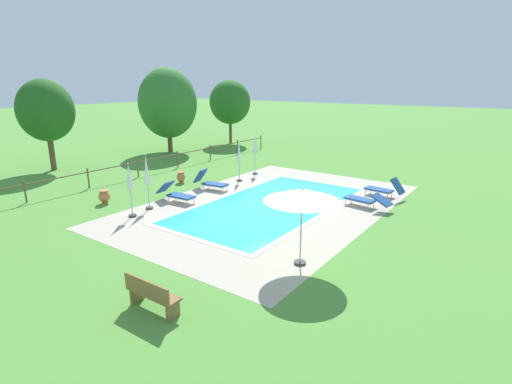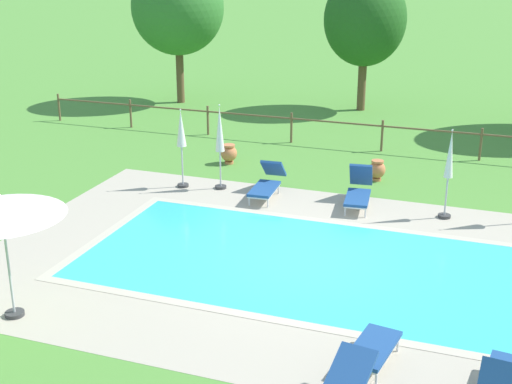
{
  "view_description": "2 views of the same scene",
  "coord_description": "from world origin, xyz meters",
  "px_view_note": "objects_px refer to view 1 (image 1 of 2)",
  "views": [
    {
      "loc": [
        -14.07,
        -9.21,
        5.35
      ],
      "look_at": [
        -0.44,
        0.5,
        0.6
      ],
      "focal_mm": 27.48,
      "sensor_mm": 36.0,
      "label": 1
    },
    {
      "loc": [
        3.7,
        -13.46,
        6.6
      ],
      "look_at": [
        -1.97,
        2.38,
        0.61
      ],
      "focal_mm": 49.71,
      "sensor_mm": 36.0,
      "label": 2
    }
  ],
  "objects_px": {
    "sun_lounger_north_end": "(384,189)",
    "patio_umbrella_closed_row_west": "(239,156)",
    "patio_umbrella_closed_row_mid_west": "(255,147)",
    "patio_umbrella_closed_row_mid_east": "(129,181)",
    "patio_umbrella_closed_row_centre": "(147,174)",
    "terracotta_urn_near_fence": "(104,196)",
    "sun_lounger_north_near_steps": "(211,182)",
    "sun_lounger_north_far": "(176,194)",
    "wooden_bench_lawn_side": "(151,294)",
    "sun_lounger_north_mid": "(366,200)",
    "terracotta_urn_by_tree": "(181,177)",
    "patio_umbrella_open_foreground": "(302,195)",
    "tree_east_mid": "(46,111)",
    "tree_far_west": "(168,103)",
    "tree_west_mid": "(230,102)"
  },
  "relations": [
    {
      "from": "sun_lounger_north_end",
      "to": "patio_umbrella_closed_row_west",
      "type": "bearing_deg",
      "value": 101.84
    },
    {
      "from": "sun_lounger_north_mid",
      "to": "patio_umbrella_closed_row_mid_west",
      "type": "height_order",
      "value": "patio_umbrella_closed_row_mid_west"
    },
    {
      "from": "tree_far_west",
      "to": "patio_umbrella_open_foreground",
      "type": "bearing_deg",
      "value": -122.26
    },
    {
      "from": "wooden_bench_lawn_side",
      "to": "terracotta_urn_by_tree",
      "type": "distance_m",
      "value": 12.48
    },
    {
      "from": "patio_umbrella_closed_row_centre",
      "to": "sun_lounger_north_near_steps",
      "type": "bearing_deg",
      "value": -0.71
    },
    {
      "from": "tree_west_mid",
      "to": "sun_lounger_north_near_steps",
      "type": "bearing_deg",
      "value": -144.67
    },
    {
      "from": "patio_umbrella_open_foreground",
      "to": "terracotta_urn_by_tree",
      "type": "distance_m",
      "value": 11.4
    },
    {
      "from": "wooden_bench_lawn_side",
      "to": "patio_umbrella_closed_row_mid_east",
      "type": "bearing_deg",
      "value": 55.97
    },
    {
      "from": "patio_umbrella_closed_row_centre",
      "to": "tree_east_mid",
      "type": "height_order",
      "value": "tree_east_mid"
    },
    {
      "from": "patio_umbrella_closed_row_centre",
      "to": "wooden_bench_lawn_side",
      "type": "distance_m",
      "value": 8.2
    },
    {
      "from": "sun_lounger_north_near_steps",
      "to": "tree_east_mid",
      "type": "xyz_separation_m",
      "value": [
        -2.24,
        11.08,
        3.24
      ]
    },
    {
      "from": "patio_umbrella_closed_row_mid_east",
      "to": "patio_umbrella_closed_row_centre",
      "type": "bearing_deg",
      "value": 12.17
    },
    {
      "from": "patio_umbrella_closed_row_centre",
      "to": "patio_umbrella_closed_row_mid_east",
      "type": "relative_size",
      "value": 1.07
    },
    {
      "from": "terracotta_urn_by_tree",
      "to": "tree_far_west",
      "type": "relative_size",
      "value": 0.1
    },
    {
      "from": "sun_lounger_north_far",
      "to": "wooden_bench_lawn_side",
      "type": "height_order",
      "value": "sun_lounger_north_far"
    },
    {
      "from": "sun_lounger_north_end",
      "to": "sun_lounger_north_near_steps",
      "type": "bearing_deg",
      "value": 116.51
    },
    {
      "from": "patio_umbrella_closed_row_centre",
      "to": "patio_umbrella_closed_row_mid_east",
      "type": "bearing_deg",
      "value": -167.83
    },
    {
      "from": "patio_umbrella_closed_row_mid_east",
      "to": "terracotta_urn_by_tree",
      "type": "distance_m",
      "value": 5.74
    },
    {
      "from": "terracotta_urn_by_tree",
      "to": "tree_far_west",
      "type": "bearing_deg",
      "value": 50.54
    },
    {
      "from": "patio_umbrella_open_foreground",
      "to": "patio_umbrella_closed_row_mid_west",
      "type": "xyz_separation_m",
      "value": [
        8.91,
        8.05,
        -0.55
      ]
    },
    {
      "from": "patio_umbrella_open_foreground",
      "to": "patio_umbrella_closed_row_mid_east",
      "type": "bearing_deg",
      "value": 91.39
    },
    {
      "from": "patio_umbrella_closed_row_west",
      "to": "wooden_bench_lawn_side",
      "type": "bearing_deg",
      "value": -151.57
    },
    {
      "from": "patio_umbrella_open_foreground",
      "to": "patio_umbrella_closed_row_west",
      "type": "height_order",
      "value": "patio_umbrella_open_foreground"
    },
    {
      "from": "tree_west_mid",
      "to": "patio_umbrella_open_foreground",
      "type": "bearing_deg",
      "value": -136.05
    },
    {
      "from": "sun_lounger_north_near_steps",
      "to": "wooden_bench_lawn_side",
      "type": "distance_m",
      "value": 11.02
    },
    {
      "from": "sun_lounger_north_near_steps",
      "to": "terracotta_urn_near_fence",
      "type": "bearing_deg",
      "value": 153.17
    },
    {
      "from": "patio_umbrella_open_foreground",
      "to": "tree_west_mid",
      "type": "height_order",
      "value": "tree_west_mid"
    },
    {
      "from": "sun_lounger_north_mid",
      "to": "terracotta_urn_by_tree",
      "type": "xyz_separation_m",
      "value": [
        -1.65,
        9.75,
        -0.02
      ]
    },
    {
      "from": "tree_west_mid",
      "to": "tree_east_mid",
      "type": "distance_m",
      "value": 15.17
    },
    {
      "from": "patio_umbrella_closed_row_centre",
      "to": "terracotta_urn_near_fence",
      "type": "distance_m",
      "value": 2.66
    },
    {
      "from": "patio_umbrella_closed_row_mid_east",
      "to": "terracotta_urn_near_fence",
      "type": "height_order",
      "value": "patio_umbrella_closed_row_mid_east"
    },
    {
      "from": "patio_umbrella_closed_row_mid_east",
      "to": "tree_far_west",
      "type": "height_order",
      "value": "tree_far_west"
    },
    {
      "from": "sun_lounger_north_near_steps",
      "to": "tree_east_mid",
      "type": "relative_size",
      "value": 0.34
    },
    {
      "from": "patio_umbrella_open_foreground",
      "to": "terracotta_urn_near_fence",
      "type": "xyz_separation_m",
      "value": [
        0.22,
        10.22,
        -1.84
      ]
    },
    {
      "from": "patio_umbrella_closed_row_west",
      "to": "tree_far_west",
      "type": "distance_m",
      "value": 11.31
    },
    {
      "from": "sun_lounger_north_far",
      "to": "patio_umbrella_closed_row_west",
      "type": "distance_m",
      "value": 4.84
    },
    {
      "from": "patio_umbrella_closed_row_mid_west",
      "to": "patio_umbrella_closed_row_mid_east",
      "type": "bearing_deg",
      "value": -177.9
    },
    {
      "from": "sun_lounger_north_mid",
      "to": "terracotta_urn_by_tree",
      "type": "height_order",
      "value": "sun_lounger_north_mid"
    },
    {
      "from": "patio_umbrella_closed_row_centre",
      "to": "patio_umbrella_closed_row_mid_east",
      "type": "distance_m",
      "value": 1.09
    },
    {
      "from": "tree_west_mid",
      "to": "patio_umbrella_closed_row_mid_west",
      "type": "bearing_deg",
      "value": -134.27
    },
    {
      "from": "patio_umbrella_closed_row_centre",
      "to": "terracotta_urn_near_fence",
      "type": "relative_size",
      "value": 3.92
    },
    {
      "from": "patio_umbrella_open_foreground",
      "to": "patio_umbrella_closed_row_west",
      "type": "xyz_separation_m",
      "value": [
        7.04,
        7.78,
        -0.74
      ]
    },
    {
      "from": "sun_lounger_north_near_steps",
      "to": "terracotta_urn_near_fence",
      "type": "height_order",
      "value": "sun_lounger_north_near_steps"
    },
    {
      "from": "patio_umbrella_closed_row_mid_east",
      "to": "terracotta_urn_near_fence",
      "type": "xyz_separation_m",
      "value": [
        0.41,
        2.5,
        -1.18
      ]
    },
    {
      "from": "sun_lounger_north_end",
      "to": "patio_umbrella_closed_row_centre",
      "type": "bearing_deg",
      "value": 135.2
    },
    {
      "from": "sun_lounger_north_mid",
      "to": "sun_lounger_north_end",
      "type": "xyz_separation_m",
      "value": [
        2.08,
        -0.12,
        0.04
      ]
    },
    {
      "from": "patio_umbrella_closed_row_mid_west",
      "to": "sun_lounger_north_near_steps",
      "type": "bearing_deg",
      "value": -177.85
    },
    {
      "from": "patio_umbrella_open_foreground",
      "to": "patio_umbrella_closed_row_west",
      "type": "distance_m",
      "value": 10.52
    },
    {
      "from": "sun_lounger_north_mid",
      "to": "patio_umbrella_closed_row_mid_west",
      "type": "bearing_deg",
      "value": 72.82
    },
    {
      "from": "tree_far_west",
      "to": "tree_east_mid",
      "type": "bearing_deg",
      "value": 173.55
    }
  ]
}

